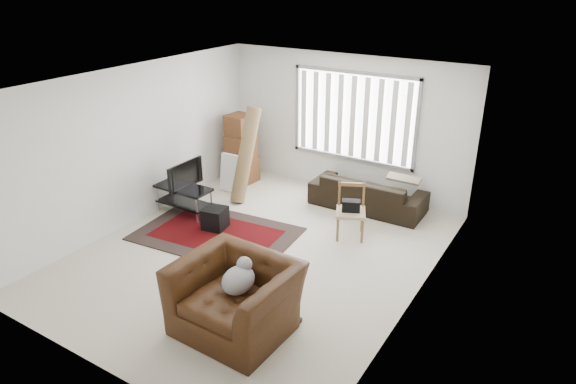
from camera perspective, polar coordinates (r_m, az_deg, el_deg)
name	(u,v)px	position (r m, az deg, el deg)	size (l,w,h in m)	color
room	(276,139)	(7.81, -1.39, 5.96)	(6.00, 6.02, 2.71)	beige
persian_rug	(216,234)	(8.77, -7.97, -4.62)	(2.72, 1.94, 0.02)	black
tv_stand	(184,194)	(9.45, -11.52, -0.25)	(1.05, 0.47, 0.52)	black
tv	(182,174)	(9.30, -11.71, 1.95)	(0.85, 0.11, 0.49)	black
subwoofer	(215,218)	(8.86, -8.10, -2.89)	(0.37, 0.37, 0.37)	black
moving_boxes	(241,151)	(10.65, -5.26, 4.55)	(0.62, 0.57, 1.42)	brown
white_flatpack	(234,174)	(10.23, -6.06, 2.03)	(0.60, 0.09, 0.76)	silver
rolled_rug	(246,155)	(9.69, -4.73, 4.14)	(0.27, 0.27, 1.81)	olive
sofa	(368,188)	(9.57, 8.89, 0.43)	(2.10, 0.91, 0.81)	black
side_chair	(351,209)	(8.50, 7.00, -1.93)	(0.63, 0.63, 0.88)	#968362
armchair	(235,293)	(6.36, -5.86, -11.10)	(1.43, 1.25, 1.03)	#381D0B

